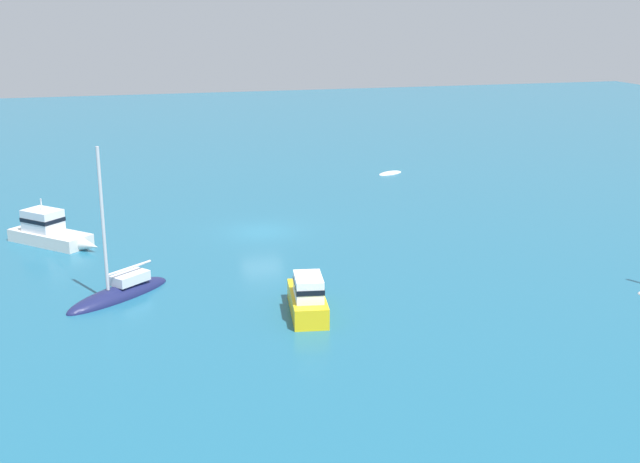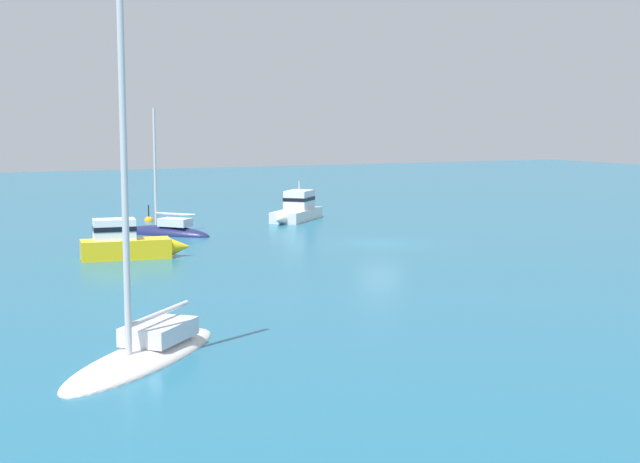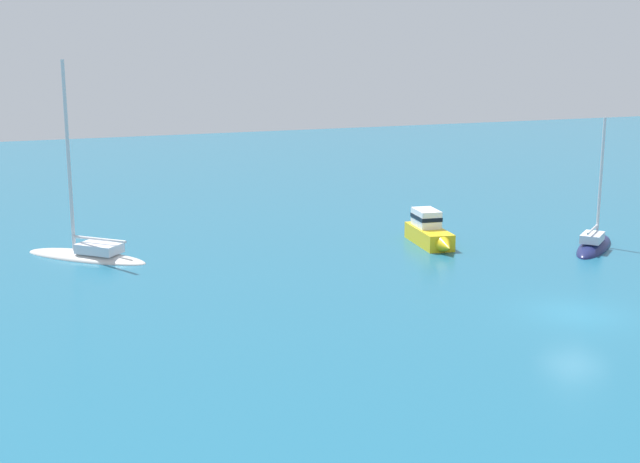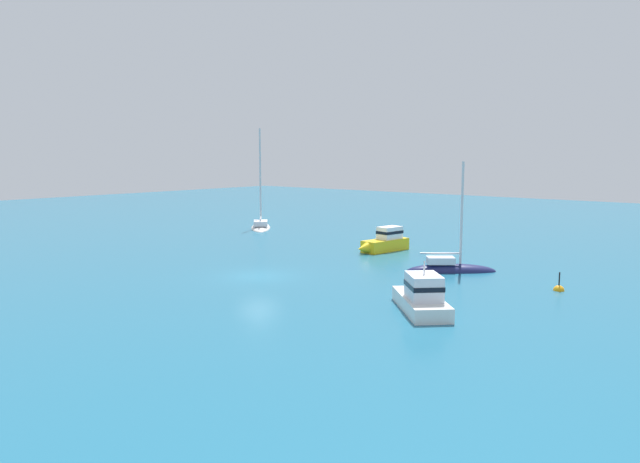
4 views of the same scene
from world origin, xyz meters
The scene contains 5 objects.
ground_plane centered at (0.00, 0.00, 0.00)m, with size 160.00×160.00×0.00m, color #1E607F.
sailboat centered at (-8.80, -9.43, 0.13)m, with size 5.65×5.01×7.94m.
dinghy centered at (13.65, 14.51, 0.00)m, with size 2.61×1.98×0.34m.
cabin_cruiser centered at (-0.56, -13.79, 0.77)m, with size 2.13×5.40×1.97m.
powerboat centered at (-12.46, 0.74, 0.75)m, with size 5.43×5.48×2.65m.
Camera 1 is at (-8.94, -47.29, 13.70)m, focal length 45.39 mm.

